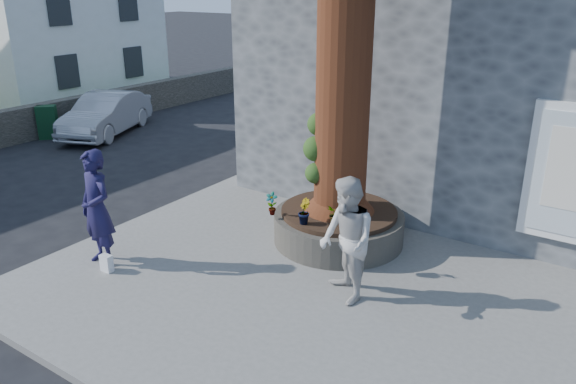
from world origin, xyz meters
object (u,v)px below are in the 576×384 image
Objects in this scene: man at (97,209)px; a_board_sign at (48,122)px; planter at (338,225)px; car_silver at (106,114)px; woman at (347,241)px.

man is 9.27m from a_board_sign.
car_silver is (-9.86, 2.90, 0.22)m from planter.
man is 1.04× the size of woman.
a_board_sign is (-10.90, 1.56, 0.09)m from planter.
man is (-2.80, -2.92, 0.67)m from planter.
woman is 0.48× the size of car_silver.
woman is (3.84, 1.28, -0.04)m from man.
planter is at bearing 55.38° from man.
man is 9.16m from car_silver.
car_silver reaches higher than a_board_sign.
woman is 1.85× the size of a_board_sign.
car_silver is at bearing -162.66° from woman.
man is at bearing -121.59° from woman.
man reaches higher than car_silver.
car_silver is (-10.89, 4.55, -0.41)m from woman.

